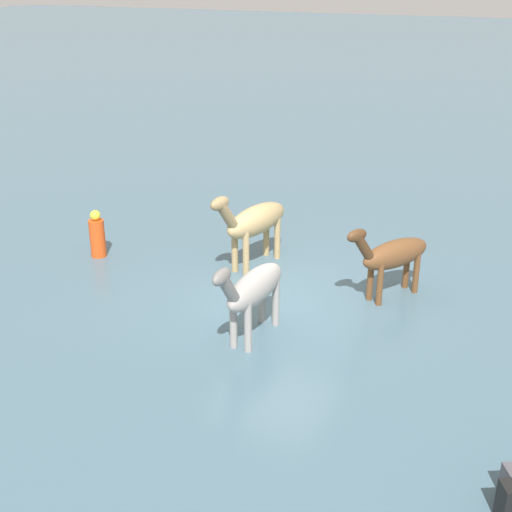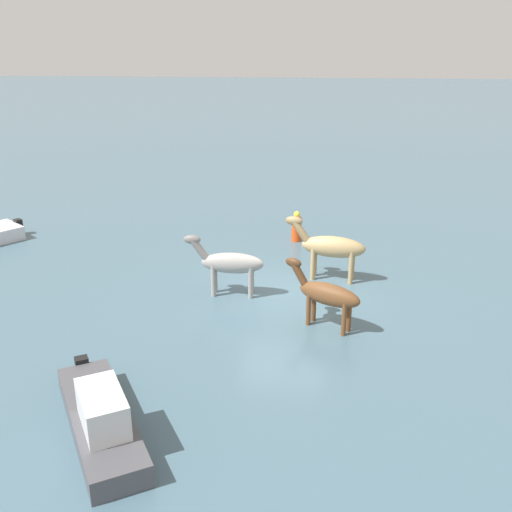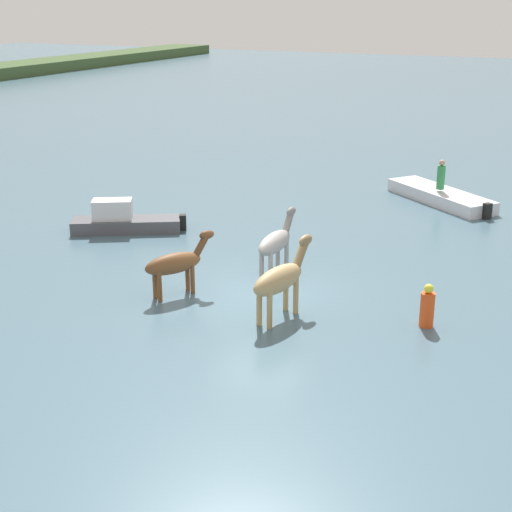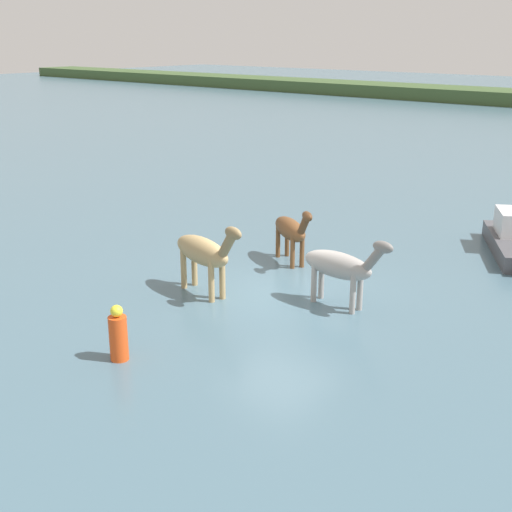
% 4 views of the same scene
% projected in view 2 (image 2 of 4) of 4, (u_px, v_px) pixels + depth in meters
% --- Properties ---
extents(ground_plane, '(182.76, 182.76, 0.00)m').
position_uv_depth(ground_plane, '(283.00, 293.00, 17.40)').
color(ground_plane, '#476675').
extents(horse_rear_stallion, '(2.54, 0.95, 1.96)m').
position_uv_depth(horse_rear_stallion, '(330.00, 247.00, 17.99)').
color(horse_rear_stallion, tan).
rests_on(horse_rear_stallion, ground_plane).
extents(horse_mid_herd, '(2.08, 1.39, 1.71)m').
position_uv_depth(horse_mid_herd, '(327.00, 294.00, 15.05)').
color(horse_mid_herd, brown).
rests_on(horse_mid_herd, ground_plane).
extents(horse_chestnut_trailing, '(2.33, 0.60, 1.81)m').
position_uv_depth(horse_chestnut_trailing, '(229.00, 263.00, 16.93)').
color(horse_chestnut_trailing, '#9E9993').
rests_on(horse_chestnut_trailing, ground_plane).
extents(boat_skiff_near, '(2.83, 3.82, 1.31)m').
position_uv_depth(boat_skiff_near, '(101.00, 421.00, 11.17)').
color(boat_skiff_near, '#4C4C51').
rests_on(boat_skiff_near, ground_plane).
extents(buoy_channel_marker, '(0.36, 0.36, 1.14)m').
position_uv_depth(buoy_channel_marker, '(297.00, 228.00, 21.59)').
color(buoy_channel_marker, '#E54C19').
rests_on(buoy_channel_marker, ground_plane).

